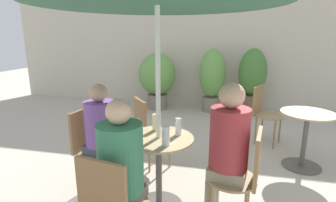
# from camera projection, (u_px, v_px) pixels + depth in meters

# --- Properties ---
(storefront_wall) EXTENTS (10.00, 0.06, 3.00)m
(storefront_wall) POSITION_uv_depth(u_px,v_px,m) (209.00, 42.00, 6.12)
(storefront_wall) COLOR beige
(storefront_wall) RESTS_ON ground_plane
(cafe_table_near) EXTENTS (0.65, 0.65, 0.73)m
(cafe_table_near) POSITION_uv_depth(u_px,v_px,m) (159.00, 161.00, 2.47)
(cafe_table_near) COLOR #514C47
(cafe_table_near) RESTS_ON ground_plane
(cafe_table_far) EXTENTS (0.64, 0.64, 0.73)m
(cafe_table_far) POSITION_uv_depth(u_px,v_px,m) (306.00, 131.00, 3.27)
(cafe_table_far) COLOR #514C47
(cafe_table_far) RESTS_ON ground_plane
(bistro_chair_0) EXTENTS (0.45, 0.43, 0.90)m
(bistro_chair_0) POSITION_uv_depth(u_px,v_px,m) (91.00, 143.00, 2.75)
(bistro_chair_0) COLOR #997F56
(bistro_chair_0) RESTS_ON ground_plane
(bistro_chair_2) EXTENTS (0.45, 0.43, 0.90)m
(bistro_chair_2) POSITION_uv_depth(u_px,v_px,m) (244.00, 171.00, 2.17)
(bistro_chair_2) COLOR #997F56
(bistro_chair_2) RESTS_ON ground_plane
(bistro_chair_3) EXTENTS (0.49, 0.49, 0.90)m
(bistro_chair_3) POSITION_uv_depth(u_px,v_px,m) (148.00, 126.00, 3.26)
(bistro_chair_3) COLOR #997F56
(bistro_chair_3) RESTS_ON ground_plane
(bistro_chair_4) EXTENTS (0.48, 0.47, 0.90)m
(bistro_chair_4) POSITION_uv_depth(u_px,v_px,m) (263.00, 109.00, 4.03)
(bistro_chair_4) COLOR #997F56
(bistro_chair_4) RESTS_ON ground_plane
(seated_person_0) EXTENTS (0.35, 0.32, 1.18)m
(seated_person_0) POSITION_uv_depth(u_px,v_px,m) (102.00, 130.00, 2.65)
(seated_person_0) COLOR #42475B
(seated_person_0) RESTS_ON ground_plane
(seated_person_1) EXTENTS (0.32, 0.35, 1.23)m
(seated_person_1) POSITION_uv_depth(u_px,v_px,m) (122.00, 167.00, 1.85)
(seated_person_1) COLOR brown
(seated_person_1) RESTS_ON ground_plane
(seated_person_2) EXTENTS (0.36, 0.33, 1.28)m
(seated_person_2) POSITION_uv_depth(u_px,v_px,m) (227.00, 144.00, 2.18)
(seated_person_2) COLOR gray
(seated_person_2) RESTS_ON ground_plane
(beer_glass_0) EXTENTS (0.06, 0.06, 0.20)m
(beer_glass_0) POSITION_uv_depth(u_px,v_px,m) (137.00, 129.00, 2.34)
(beer_glass_0) COLOR beige
(beer_glass_0) RESTS_ON cafe_table_near
(beer_glass_1) EXTENTS (0.07, 0.07, 0.17)m
(beer_glass_1) POSITION_uv_depth(u_px,v_px,m) (166.00, 136.00, 2.22)
(beer_glass_1) COLOR silver
(beer_glass_1) RESTS_ON cafe_table_near
(beer_glass_2) EXTENTS (0.06, 0.06, 0.16)m
(beer_glass_2) POSITION_uv_depth(u_px,v_px,m) (178.00, 127.00, 2.46)
(beer_glass_2) COLOR silver
(beer_glass_2) RESTS_ON cafe_table_near
(beer_glass_3) EXTENTS (0.06, 0.06, 0.17)m
(beer_glass_3) POSITION_uv_depth(u_px,v_px,m) (155.00, 122.00, 2.58)
(beer_glass_3) COLOR beige
(beer_glass_3) RESTS_ON cafe_table_near
(potted_plant_0) EXTENTS (0.84, 0.84, 1.28)m
(potted_plant_0) POSITION_uv_depth(u_px,v_px,m) (157.00, 77.00, 5.95)
(potted_plant_0) COLOR slate
(potted_plant_0) RESTS_ON ground_plane
(potted_plant_1) EXTENTS (0.57, 0.57, 1.38)m
(potted_plant_1) POSITION_uv_depth(u_px,v_px,m) (212.00, 77.00, 5.71)
(potted_plant_1) COLOR slate
(potted_plant_1) RESTS_ON ground_plane
(potted_plant_2) EXTENTS (0.59, 0.59, 1.40)m
(potted_plant_2) POSITION_uv_depth(u_px,v_px,m) (252.00, 79.00, 5.56)
(potted_plant_2) COLOR brown
(potted_plant_2) RESTS_ON ground_plane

